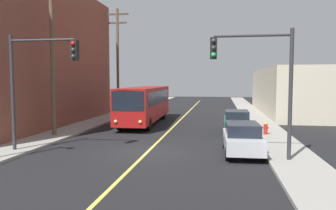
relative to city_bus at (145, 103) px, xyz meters
name	(u,v)px	position (x,y,z in m)	size (l,w,h in m)	color
ground_plane	(148,152)	(2.77, -11.26, -1.82)	(120.00, 120.00, 0.00)	black
sidewalk_left	(92,123)	(-4.48, -1.26, -1.74)	(2.50, 90.00, 0.15)	gray
sidewalk_right	(264,127)	(10.02, -1.26, -1.74)	(2.50, 90.00, 0.15)	gray
lane_stripe_center	(181,119)	(2.77, 3.74, -1.81)	(0.16, 60.00, 0.01)	#D8CC4C
building_left_brick	(12,55)	(-10.73, -3.00, 4.08)	(10.00, 20.26, 11.80)	brown
building_right_warehouse	(316,91)	(17.26, 11.12, 0.74)	(12.00, 20.72, 5.12)	beige
city_bus	(145,103)	(0.00, 0.00, 0.00)	(2.83, 12.21, 3.20)	maroon
parked_car_silver	(242,138)	(7.69, -11.07, -0.98)	(1.93, 4.45, 1.62)	#B7B7BC
parked_car_green	(237,121)	(7.76, -4.07, -0.98)	(1.86, 4.42, 1.62)	#196038
utility_pole_near	(52,42)	(-4.43, -7.85, 4.49)	(2.40, 0.28, 11.27)	brown
utility_pole_mid	(118,57)	(-4.29, 5.64, 4.47)	(2.40, 0.28, 11.23)	brown
traffic_signal_left_corner	(39,71)	(-2.65, -12.54, 2.49)	(3.75, 0.48, 6.00)	#2D2D33
traffic_signal_right_corner	(256,69)	(8.18, -12.54, 2.49)	(3.75, 0.48, 6.00)	#2D2D33
fire_hydrant	(266,128)	(9.62, -5.37, -1.23)	(0.44, 0.26, 0.84)	red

